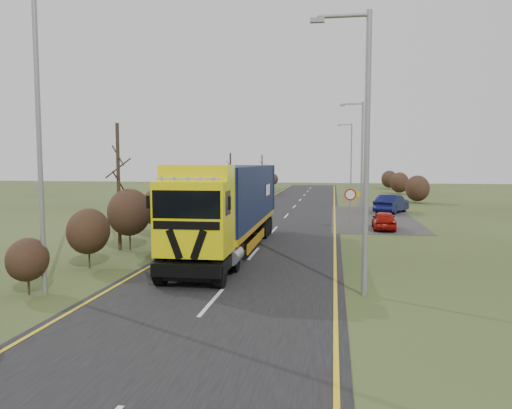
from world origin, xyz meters
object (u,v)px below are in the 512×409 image
object	(u,v)px
car_red_hatchback	(384,221)
car_blue_sedan	(392,204)
speed_sign	(350,201)
lorry	(230,202)
streetlight_near	(363,142)

from	to	relation	value
car_red_hatchback	car_blue_sedan	size ratio (longest dim) A/B	0.75
speed_sign	lorry	bearing A→B (deg)	-126.59
car_blue_sedan	speed_sign	distance (m)	12.07
lorry	car_red_hatchback	bearing A→B (deg)	47.39
car_red_hatchback	streetlight_near	size ratio (longest dim) A/B	0.39
car_blue_sedan	streetlight_near	bearing A→B (deg)	106.07
lorry	streetlight_near	world-z (taller)	streetlight_near
car_blue_sedan	streetlight_near	xyz separation A→B (m)	(-3.84, -26.13, 4.11)
car_red_hatchback	car_blue_sedan	distance (m)	10.57
streetlight_near	speed_sign	bearing A→B (deg)	89.56
streetlight_near	speed_sign	xyz separation A→B (m)	(0.11, 14.70, -3.02)
lorry	car_red_hatchback	distance (m)	11.94
car_blue_sedan	speed_sign	bearing A→B (deg)	96.36
lorry	car_red_hatchback	world-z (taller)	lorry
car_red_hatchback	car_blue_sedan	xyz separation A→B (m)	(1.62, 10.44, 0.17)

